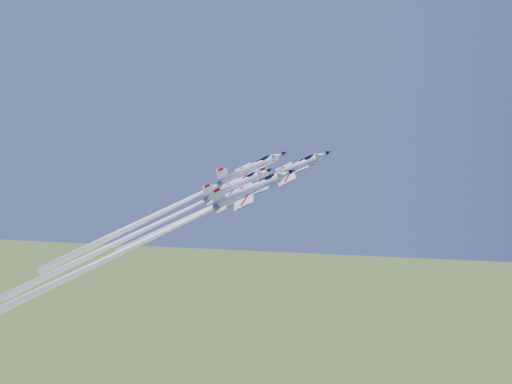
# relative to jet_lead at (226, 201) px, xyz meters

# --- Properties ---
(jet_lead) EXTENTS (40.58, 12.90, 34.42)m
(jet_lead) POSITION_rel_jet_lead_xyz_m (0.00, 0.00, 0.00)
(jet_lead) COLOR white
(jet_left) EXTENTS (48.76, 15.04, 44.44)m
(jet_left) POSITION_rel_jet_lead_xyz_m (-15.28, 3.36, -3.48)
(jet_left) COLOR white
(jet_right) EXTENTS (56.88, 17.98, 54.00)m
(jet_right) POSITION_rel_jet_lead_xyz_m (-17.47, -10.13, -8.02)
(jet_right) COLOR white
(jet_slot) EXTENTS (50.70, 16.07, 48.33)m
(jet_slot) POSITION_rel_jet_lead_xyz_m (-19.20, -4.16, -7.00)
(jet_slot) COLOR white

